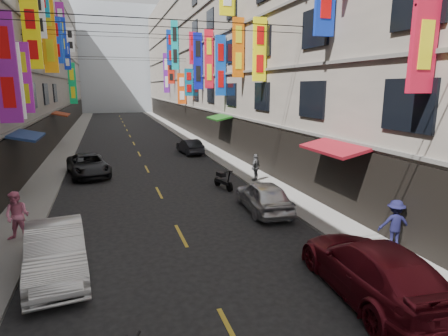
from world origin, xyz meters
TOP-DOWN VIEW (x-y plane):
  - sidewalk_left at (-6.00, 42.00)m, footprint 2.00×90.00m
  - sidewalk_right at (6.00, 42.00)m, footprint 2.00×90.00m
  - building_row_right at (11.99, 42.00)m, footprint 10.14×90.00m
  - haze_block at (0.00, 92.00)m, footprint 18.00×8.00m
  - shop_signage at (-0.01, 35.69)m, footprint 14.00×55.00m
  - street_awnings at (-1.26, 26.00)m, footprint 13.99×35.20m
  - overhead_cables at (0.00, 30.00)m, footprint 14.00×38.04m
  - lane_markings at (0.00, 39.00)m, footprint 0.12×80.20m
  - scooter_far_right at (3.41, 23.77)m, footprint 0.67×1.78m
  - car_left_mid at (-4.00, 16.19)m, footprint 2.05×4.60m
  - car_left_far at (-3.62, 29.13)m, footprint 2.97×5.06m
  - car_right_near at (4.00, 12.51)m, footprint 2.54×5.35m
  - car_right_mid at (4.00, 19.67)m, footprint 1.88×4.15m
  - car_right_far at (4.00, 34.87)m, footprint 1.67×3.77m
  - pedestrian_lfar at (-5.54, 19.04)m, footprint 0.98×0.81m
  - pedestrian_rnear at (6.60, 14.68)m, footprint 1.17×0.89m
  - pedestrian_rfar at (5.59, 24.49)m, footprint 1.02×0.99m

SIDE VIEW (x-z plane):
  - lane_markings at x=0.00m, z-range 0.00..0.01m
  - sidewalk_left at x=-6.00m, z-range 0.00..0.12m
  - sidewalk_right at x=6.00m, z-range 0.00..0.12m
  - scooter_far_right at x=3.41m, z-range -0.13..1.01m
  - car_right_far at x=4.00m, z-range 0.00..1.20m
  - car_left_far at x=-3.62m, z-range 0.00..1.32m
  - car_right_mid at x=4.00m, z-range 0.00..1.38m
  - car_left_mid at x=-4.00m, z-range 0.00..1.47m
  - car_right_near at x=4.00m, z-range 0.00..1.51m
  - pedestrian_rfar at x=5.59m, z-range 0.12..1.67m
  - pedestrian_rnear at x=6.60m, z-range 0.12..1.74m
  - pedestrian_lfar at x=-5.54m, z-range 0.12..1.87m
  - street_awnings at x=-1.26m, z-range 2.80..3.20m
  - overhead_cables at x=0.00m, z-range 8.18..9.42m
  - shop_signage at x=-0.01m, z-range 3.11..15.25m
  - building_row_right at x=11.99m, z-range -0.01..18.99m
  - haze_block at x=0.00m, z-range 0.00..22.00m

